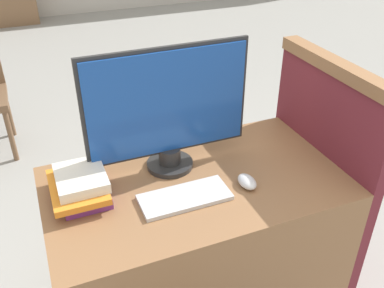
# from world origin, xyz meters

# --- Properties ---
(desk) EXTENTS (1.14, 0.65, 0.72)m
(desk) POSITION_xyz_m (0.00, 0.33, 0.36)
(desk) COLOR #8C603D
(desk) RESTS_ON ground_plane
(carrel_divider) EXTENTS (0.07, 0.67, 1.12)m
(carrel_divider) POSITION_xyz_m (0.59, 0.33, 0.57)
(carrel_divider) COLOR maroon
(carrel_divider) RESTS_ON ground_plane
(monitor) EXTENTS (0.64, 0.18, 0.49)m
(monitor) POSITION_xyz_m (-0.06, 0.46, 0.98)
(monitor) COLOR #282828
(monitor) RESTS_ON desk
(keyboard) EXTENTS (0.33, 0.14, 0.02)m
(keyboard) POSITION_xyz_m (-0.08, 0.24, 0.73)
(keyboard) COLOR silver
(keyboard) RESTS_ON desk
(mouse) EXTENTS (0.06, 0.10, 0.04)m
(mouse) POSITION_xyz_m (0.17, 0.23, 0.74)
(mouse) COLOR silver
(mouse) RESTS_ON desk
(book_stack) EXTENTS (0.20, 0.26, 0.10)m
(book_stack) POSITION_xyz_m (-0.41, 0.39, 0.77)
(book_stack) COLOR #7A3384
(book_stack) RESTS_ON desk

